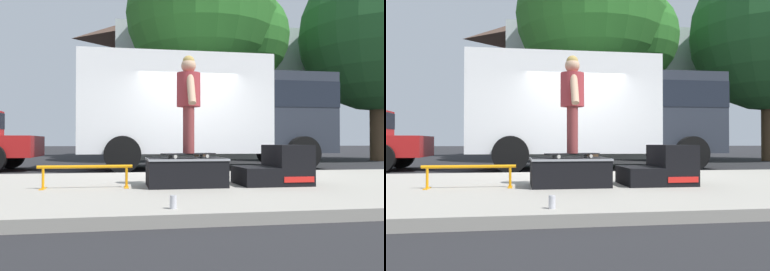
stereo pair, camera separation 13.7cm
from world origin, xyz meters
TOP-DOWN VIEW (x-y plane):
  - ground_plane at (0.00, 0.00)m, footprint 140.00×140.00m
  - sidewalk_slab at (0.00, -3.00)m, footprint 50.00×5.00m
  - skate_box at (-0.77, -3.24)m, footprint 1.11×0.84m
  - kicker_ramp at (0.62, -3.24)m, footprint 1.01×0.86m
  - grind_rail at (-2.15, -3.30)m, footprint 1.26×0.28m
  - skateboard at (-0.73, -3.29)m, footprint 0.80×0.42m
  - skater_kid at (-0.73, -3.29)m, footprint 0.34×0.72m
  - soda_can at (-1.19, -5.19)m, footprint 0.07×0.07m
  - box_truck at (0.72, 2.20)m, footprint 6.91×2.63m
  - street_tree_main at (1.73, 6.42)m, footprint 6.41×5.82m
  - house_behind at (2.56, 12.11)m, footprint 9.54×8.22m

SIDE VIEW (x-z plane):
  - ground_plane at x=0.00m, z-range 0.00..0.00m
  - sidewalk_slab at x=0.00m, z-range 0.00..0.12m
  - soda_can at x=-1.19m, z-range 0.12..0.25m
  - skate_box at x=-0.77m, z-range 0.13..0.53m
  - grind_rail at x=-2.15m, z-range 0.19..0.51m
  - kicker_ramp at x=0.62m, z-range 0.07..0.65m
  - skateboard at x=-0.73m, z-range 0.54..0.61m
  - skater_kid at x=-0.73m, z-range 0.71..2.11m
  - box_truck at x=0.72m, z-range 0.18..3.23m
  - house_behind at x=2.56m, z-range 0.04..8.44m
  - street_tree_main at x=1.73m, z-range 1.20..9.77m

